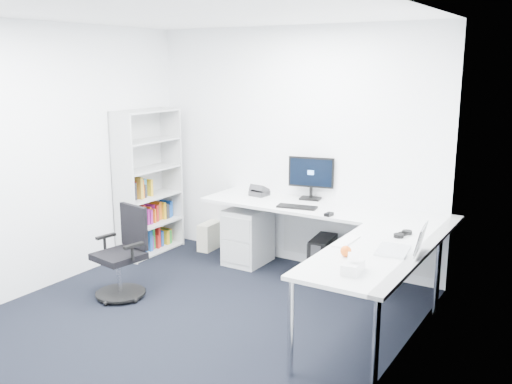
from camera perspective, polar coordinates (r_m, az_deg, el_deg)
The scene contains 21 objects.
ground at distance 5.24m, azimuth -7.63°, elevation -13.28°, with size 4.20×4.20×0.00m, color black.
ceiling at distance 4.73m, azimuth -8.63°, elevation 17.58°, with size 4.20×4.20×0.00m, color white.
wall_back at distance 6.54m, azimuth 3.71°, elevation 4.45°, with size 3.60×0.02×2.70m, color white.
wall_left at distance 6.10m, azimuth -21.28°, elevation 3.01°, with size 0.02×4.20×2.70m, color white.
wall_right at distance 3.94m, azimuth 12.58°, elevation -1.38°, with size 0.02×4.20×2.70m, color white.
l_desk at distance 5.91m, azimuth 5.12°, elevation -5.99°, with size 2.73×1.53×0.80m, color silver, non-canonical shape.
drawer_pedestal at distance 6.67m, azimuth -0.80°, elevation -4.39°, with size 0.43×0.53×0.65m, color silver.
bookshelf at distance 7.02m, azimuth -10.70°, elevation 0.92°, with size 0.34×0.88×1.76m, color #B5B8B8, non-canonical shape.
task_chair at distance 5.81m, azimuth -13.59°, elevation -6.01°, with size 0.51×0.51×0.91m, color black, non-canonical shape.
black_pc_tower at distance 6.32m, azimuth 6.66°, elevation -6.46°, with size 0.20×0.45×0.44m, color black.
beige_pc_tower at distance 7.22m, azimuth -4.66°, elevation -4.40°, with size 0.16×0.35×0.34m, color beige.
power_strip at distance 6.43m, azimuth 11.80°, elevation -8.20°, with size 0.37×0.06×0.04m, color white.
monitor at distance 6.38m, azimuth 5.51°, elevation 1.42°, with size 0.51×0.16×0.49m, color black, non-canonical shape.
black_keyboard at distance 6.05m, azimuth 4.11°, elevation -1.49°, with size 0.42×0.15×0.02m, color black.
mouse at distance 5.76m, azimuth 7.30°, elevation -2.23°, with size 0.06×0.10×0.03m, color black.
desk_phone at distance 6.58m, azimuth 0.34°, elevation 0.19°, with size 0.18×0.18×0.13m, color #2E2E30, non-canonical shape.
laptop at distance 4.75m, azimuth 13.60°, elevation -4.35°, with size 0.36×0.35×0.25m, color silver, non-canonical shape.
white_keyboard at distance 4.96m, azimuth 9.02°, elevation -4.88°, with size 0.11×0.38×0.01m, color white.
headphones at distance 5.23m, azimuth 14.48°, elevation -3.96°, with size 0.13×0.21×0.06m, color black, non-canonical shape.
orange_fruit at distance 4.58m, azimuth 8.98°, elevation -5.86°, with size 0.09×0.09×0.09m, color orange.
tissue_box at distance 4.26m, azimuth 9.67°, elevation -7.41°, with size 0.12×0.23×0.08m, color white.
Camera 1 is at (3.02, -3.62, 2.29)m, focal length 40.00 mm.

